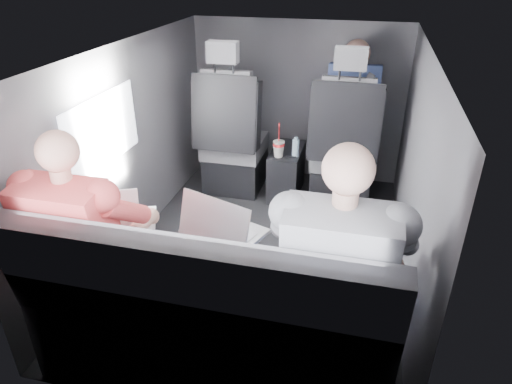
% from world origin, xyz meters
% --- Properties ---
extents(floor, '(2.60, 2.60, 0.00)m').
position_xyz_m(floor, '(0.00, 0.00, 0.00)').
color(floor, black).
rests_on(floor, ground).
extents(ceiling, '(2.60, 2.60, 0.00)m').
position_xyz_m(ceiling, '(0.00, 0.00, 1.35)').
color(ceiling, '#B2B2AD').
rests_on(ceiling, panel_back).
extents(panel_left, '(0.02, 2.60, 1.35)m').
position_xyz_m(panel_left, '(-0.90, 0.00, 0.68)').
color(panel_left, '#56565B').
rests_on(panel_left, floor).
extents(panel_right, '(0.02, 2.60, 1.35)m').
position_xyz_m(panel_right, '(0.90, 0.00, 0.68)').
color(panel_right, '#56565B').
rests_on(panel_right, floor).
extents(panel_front, '(1.80, 0.02, 1.35)m').
position_xyz_m(panel_front, '(0.00, 1.30, 0.68)').
color(panel_front, '#56565B').
rests_on(panel_front, floor).
extents(panel_back, '(1.80, 0.02, 1.35)m').
position_xyz_m(panel_back, '(0.00, -1.30, 0.68)').
color(panel_back, '#56565B').
rests_on(panel_back, floor).
extents(side_window, '(0.02, 0.75, 0.42)m').
position_xyz_m(side_window, '(-0.88, -0.30, 0.90)').
color(side_window, white).
rests_on(side_window, panel_left).
extents(seatbelt, '(0.35, 0.11, 0.59)m').
position_xyz_m(seatbelt, '(0.45, 0.67, 0.80)').
color(seatbelt, black).
rests_on(seatbelt, front_seat_right).
extents(front_seat_left, '(0.52, 0.58, 1.26)m').
position_xyz_m(front_seat_left, '(-0.45, 0.84, 0.40)').
color(front_seat_left, black).
rests_on(front_seat_left, floor).
extents(front_seat_right, '(0.52, 0.58, 1.26)m').
position_xyz_m(front_seat_right, '(0.45, 0.84, 0.40)').
color(front_seat_right, black).
rests_on(front_seat_right, floor).
extents(center_console, '(0.24, 0.48, 0.41)m').
position_xyz_m(center_console, '(0.00, 0.88, 0.20)').
color(center_console, black).
rests_on(center_console, floor).
extents(rear_bench, '(1.60, 0.57, 0.92)m').
position_xyz_m(rear_bench, '(0.00, -1.06, 0.31)').
color(rear_bench, slate).
rests_on(rear_bench, floor).
extents(soda_cup, '(0.09, 0.09, 0.28)m').
position_xyz_m(soda_cup, '(-0.04, 0.73, 0.47)').
color(soda_cup, white).
rests_on(soda_cup, center_console).
extents(water_bottle, '(0.05, 0.05, 0.16)m').
position_xyz_m(water_bottle, '(0.09, 0.76, 0.47)').
color(water_bottle, '#B2DBF1').
rests_on(water_bottle, center_console).
extents(laptop_white, '(0.40, 0.42, 0.25)m').
position_xyz_m(laptop_white, '(-0.57, -0.78, 0.63)').
color(laptop_white, white).
rests_on(laptop_white, passenger_rear_left).
extents(laptop_silver, '(0.44, 0.45, 0.27)m').
position_xyz_m(laptop_silver, '(-0.03, -0.75, 0.64)').
color(laptop_silver, silver).
rests_on(laptop_silver, rear_bench).
extents(laptop_black, '(0.37, 0.37, 0.23)m').
position_xyz_m(laptop_black, '(0.60, -0.75, 0.63)').
color(laptop_black, black).
rests_on(laptop_black, passenger_rear_right).
extents(passenger_rear_left, '(0.49, 0.61, 1.20)m').
position_xyz_m(passenger_rear_left, '(-0.60, -0.97, 0.62)').
color(passenger_rear_left, '#343539').
rests_on(passenger_rear_left, rear_bench).
extents(passenger_rear_right, '(0.52, 0.64, 1.26)m').
position_xyz_m(passenger_rear_right, '(0.55, -0.97, 0.64)').
color(passenger_rear_right, navy).
rests_on(passenger_rear_right, rear_bench).
extents(passenger_front_right, '(0.40, 0.40, 0.82)m').
position_xyz_m(passenger_front_right, '(0.47, 1.10, 0.75)').
color(passenger_front_right, navy).
rests_on(passenger_front_right, front_seat_right).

